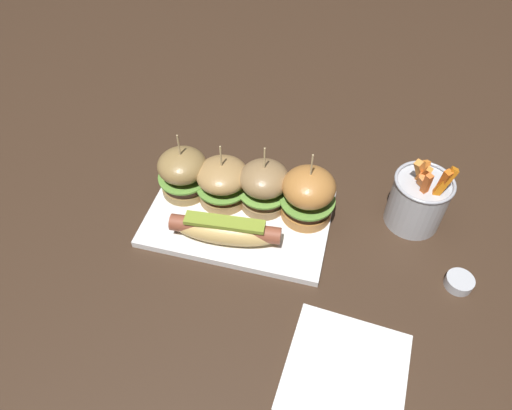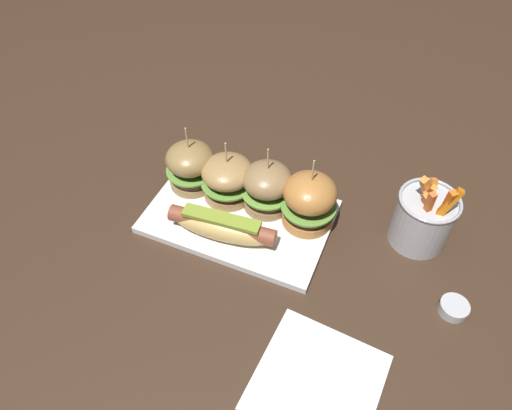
{
  "view_description": "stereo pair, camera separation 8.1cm",
  "coord_description": "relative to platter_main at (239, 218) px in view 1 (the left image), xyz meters",
  "views": [
    {
      "loc": [
        0.17,
        -0.53,
        0.67
      ],
      "look_at": [
        0.03,
        0.0,
        0.05
      ],
      "focal_mm": 32.26,
      "sensor_mm": 36.0,
      "label": 1
    },
    {
      "loc": [
        0.25,
        -0.51,
        0.67
      ],
      "look_at": [
        0.03,
        0.0,
        0.05
      ],
      "focal_mm": 32.26,
      "sensor_mm": 36.0,
      "label": 2
    }
  ],
  "objects": [
    {
      "name": "slider_far_right",
      "position": [
        0.12,
        0.04,
        0.06
      ],
      "size": [
        0.1,
        0.1,
        0.15
      ],
      "color": "#B27336",
      "rests_on": "platter_main"
    },
    {
      "name": "fries_bucket",
      "position": [
        0.32,
        0.08,
        0.05
      ],
      "size": [
        0.11,
        0.11,
        0.15
      ],
      "color": "#B7BABF",
      "rests_on": "ground"
    },
    {
      "name": "ground_plane",
      "position": [
        0.0,
        0.0,
        -0.01
      ],
      "size": [
        3.0,
        3.0,
        0.0
      ],
      "primitive_type": "plane",
      "color": "#382619"
    },
    {
      "name": "hot_dog",
      "position": [
        -0.01,
        -0.06,
        0.03
      ],
      "size": [
        0.2,
        0.07,
        0.05
      ],
      "color": "tan",
      "rests_on": "platter_main"
    },
    {
      "name": "slider_far_left",
      "position": [
        -0.12,
        0.04,
        0.05
      ],
      "size": [
        0.1,
        0.1,
        0.14
      ],
      "color": "olive",
      "rests_on": "platter_main"
    },
    {
      "name": "platter_main",
      "position": [
        0.0,
        0.0,
        0.0
      ],
      "size": [
        0.34,
        0.22,
        0.01
      ],
      "primitive_type": "cube",
      "color": "white",
      "rests_on": "ground"
    },
    {
      "name": "side_plate",
      "position": [
        0.23,
        -0.24,
        -0.0
      ],
      "size": [
        0.19,
        0.19,
        0.01
      ],
      "primitive_type": "cube",
      "rotation": [
        0.0,
        0.0,
        -0.07
      ],
      "color": "white",
      "rests_on": "ground"
    },
    {
      "name": "sauce_ramekin",
      "position": [
        0.4,
        -0.04,
        0.0
      ],
      "size": [
        0.05,
        0.05,
        0.02
      ],
      "color": "#B7BABF",
      "rests_on": "ground"
    },
    {
      "name": "slider_center_left",
      "position": [
        -0.04,
        0.04,
        0.05
      ],
      "size": [
        0.1,
        0.1,
        0.13
      ],
      "color": "#A07A48",
      "rests_on": "platter_main"
    },
    {
      "name": "slider_center_right",
      "position": [
        0.04,
        0.04,
        0.06
      ],
      "size": [
        0.1,
        0.1,
        0.14
      ],
      "color": "olive",
      "rests_on": "platter_main"
    }
  ]
}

